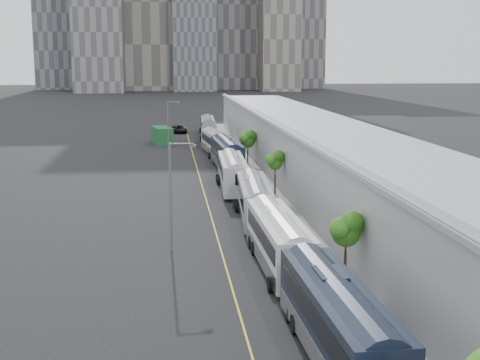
{
  "coord_description": "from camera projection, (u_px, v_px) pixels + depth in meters",
  "views": [
    {
      "loc": [
        -5.47,
        -10.98,
        14.43
      ],
      "look_at": [
        1.49,
        52.21,
        3.0
      ],
      "focal_mm": 50.0,
      "sensor_mm": 36.0,
      "label": 1
    }
  ],
  "objects": [
    {
      "name": "street_lamp_near",
      "position": [
        173.0,
        189.0,
        50.4
      ],
      "size": [
        2.04,
        0.22,
        8.36
      ],
      "color": "#59595E",
      "rests_on": "ground"
    },
    {
      "name": "bus_4",
      "position": [
        232.0,
        176.0,
        74.86
      ],
      "size": [
        3.17,
        13.42,
        3.9
      ],
      "rotation": [
        0.0,
        0.0,
        -0.04
      ],
      "color": "#B5B9C1",
      "rests_on": "ground"
    },
    {
      "name": "street_lamp_far",
      "position": [
        169.0,
        123.0,
        103.54
      ],
      "size": [
        2.04,
        0.22,
        8.16
      ],
      "color": "#59595E",
      "rests_on": "ground"
    },
    {
      "name": "sidewalk",
      "position": [
        310.0,
        202.0,
        68.65
      ],
      "size": [
        10.0,
        170.0,
        0.12
      ],
      "primitive_type": "cube",
      "color": "gray",
      "rests_on": "ground"
    },
    {
      "name": "shipping_container",
      "position": [
        162.0,
        136.0,
        116.38
      ],
      "size": [
        3.96,
        7.07,
        2.96
      ],
      "primitive_type": "cube",
      "rotation": [
        0.0,
        0.0,
        0.2
      ],
      "color": "#164923",
      "rests_on": "ground"
    },
    {
      "name": "bus_5",
      "position": [
        227.0,
        156.0,
        89.53
      ],
      "size": [
        3.42,
        14.14,
        4.1
      ],
      "rotation": [
        0.0,
        0.0,
        0.04
      ],
      "color": "#151B30",
      "rests_on": "ground"
    },
    {
      "name": "bus_2",
      "position": [
        279.0,
        245.0,
        46.7
      ],
      "size": [
        2.99,
        13.51,
        3.94
      ],
      "rotation": [
        0.0,
        0.0,
        0.02
      ],
      "color": "white",
      "rests_on": "ground"
    },
    {
      "name": "bus_7",
      "position": [
        209.0,
        135.0,
        116.06
      ],
      "size": [
        3.38,
        12.85,
        3.72
      ],
      "rotation": [
        0.0,
        0.0,
        -0.06
      ],
      "color": "slate",
      "rests_on": "ground"
    },
    {
      "name": "suv",
      "position": [
        179.0,
        129.0,
        134.01
      ],
      "size": [
        3.52,
        5.86,
        1.52
      ],
      "primitive_type": "imported",
      "rotation": [
        0.0,
        0.0,
        0.19
      ],
      "color": "black",
      "rests_on": "ground"
    },
    {
      "name": "depot",
      "position": [
        348.0,
        168.0,
        68.47
      ],
      "size": [
        12.45,
        160.4,
        7.2
      ],
      "color": "gray",
      "rests_on": "ground"
    },
    {
      "name": "tree_3",
      "position": [
        248.0,
        139.0,
        93.29
      ],
      "size": [
        2.06,
        2.06,
        4.68
      ],
      "color": "black",
      "rests_on": "ground"
    },
    {
      "name": "bus_1",
      "position": [
        337.0,
        329.0,
        32.05
      ],
      "size": [
        3.2,
        13.98,
        4.07
      ],
      "rotation": [
        0.0,
        0.0,
        0.03
      ],
      "color": "black",
      "rests_on": "ground"
    },
    {
      "name": "lane_line",
      "position": [
        208.0,
        205.0,
        67.53
      ],
      "size": [
        0.12,
        160.0,
        0.02
      ],
      "primitive_type": "cube",
      "color": "gold",
      "rests_on": "ground"
    },
    {
      "name": "bus_6",
      "position": [
        216.0,
        145.0,
        103.26
      ],
      "size": [
        3.79,
        12.85,
        3.7
      ],
      "rotation": [
        0.0,
        0.0,
        0.1
      ],
      "color": "silver",
      "rests_on": "ground"
    },
    {
      "name": "tree_2",
      "position": [
        275.0,
        161.0,
        71.35
      ],
      "size": [
        1.6,
        1.6,
        4.68
      ],
      "color": "black",
      "rests_on": "ground"
    },
    {
      "name": "bus_8",
      "position": [
        207.0,
        127.0,
        130.73
      ],
      "size": [
        3.05,
        12.33,
        3.57
      ],
      "rotation": [
        0.0,
        0.0,
        -0.05
      ],
      "color": "#AFB0B9",
      "rests_on": "ground"
    },
    {
      "name": "bus_3",
      "position": [
        254.0,
        203.0,
        60.82
      ],
      "size": [
        3.4,
        13.06,
        3.78
      ],
      "rotation": [
        0.0,
        0.0,
        -0.06
      ],
      "color": "gray",
      "rests_on": "ground"
    },
    {
      "name": "tree_1",
      "position": [
        346.0,
        229.0,
        42.84
      ],
      "size": [
        1.88,
        1.88,
        4.74
      ],
      "color": "black",
      "rests_on": "ground"
    }
  ]
}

